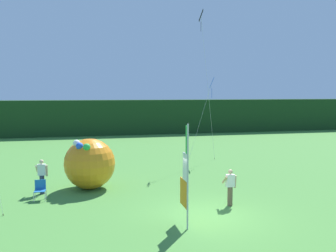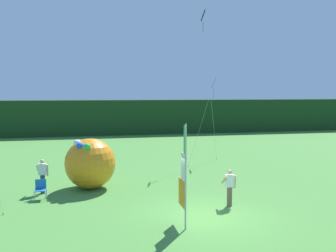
# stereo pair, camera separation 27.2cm
# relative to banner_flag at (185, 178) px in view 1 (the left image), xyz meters

# --- Properties ---
(ground_plane) EXTENTS (120.00, 120.00, 0.00)m
(ground_plane) POSITION_rel_banner_flag_xyz_m (1.09, 0.96, -1.81)
(ground_plane) COLOR #478438
(distant_treeline) EXTENTS (80.00, 2.40, 3.98)m
(distant_treeline) POSITION_rel_banner_flag_xyz_m (1.09, 29.89, 0.18)
(distant_treeline) COLOR #193819
(distant_treeline) RESTS_ON ground
(banner_flag) EXTENTS (0.06, 1.03, 3.77)m
(banner_flag) POSITION_rel_banner_flag_xyz_m (0.00, 0.00, 0.00)
(banner_flag) COLOR #B7B7BC
(banner_flag) RESTS_ON ground
(person_near_banner) EXTENTS (0.55, 0.48, 1.66)m
(person_near_banner) POSITION_rel_banner_flag_xyz_m (-5.54, 5.67, -0.92)
(person_near_banner) COLOR #2D334C
(person_near_banner) RESTS_ON ground
(person_mid_field) EXTENTS (0.55, 0.48, 1.58)m
(person_mid_field) POSITION_rel_banner_flag_xyz_m (2.54, 1.94, -0.97)
(person_mid_field) COLOR brown
(person_mid_field) RESTS_ON ground
(inflatable_balloon) EXTENTS (2.55, 2.55, 2.55)m
(inflatable_balloon) POSITION_rel_banner_flag_xyz_m (-3.29, 6.12, -0.52)
(inflatable_balloon) COLOR orange
(inflatable_balloon) RESTS_ON ground
(folding_chair) EXTENTS (0.51, 0.51, 0.89)m
(folding_chair) POSITION_rel_banner_flag_xyz_m (-5.53, 4.69, -1.29)
(folding_chair) COLOR #BCBCC1
(folding_chair) RESTS_ON ground
(kite_black_diamond_1) EXTENTS (1.26, 0.76, 10.69)m
(kite_black_diamond_1) POSITION_rel_banner_flag_xyz_m (4.78, 12.88, 7.77)
(kite_black_diamond_1) COLOR brown
(kite_black_diamond_1) RESTS_ON ground
(kite_blue_diamond_2) EXTENTS (2.63, 2.24, 5.94)m
(kite_blue_diamond_2) POSITION_rel_banner_flag_xyz_m (5.26, 12.22, 3.45)
(kite_blue_diamond_2) COLOR brown
(kite_blue_diamond_2) RESTS_ON ground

